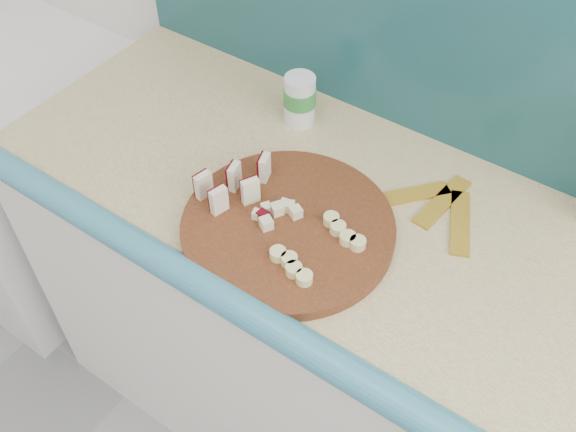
{
  "coord_description": "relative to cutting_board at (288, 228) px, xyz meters",
  "views": [
    {
      "loc": [
        0.12,
        0.75,
        1.81
      ],
      "look_at": [
        -0.32,
        1.38,
        0.95
      ],
      "focal_mm": 40.0,
      "sensor_mm": 36.0,
      "label": 1
    }
  ],
  "objects": [
    {
      "name": "apple_chunks",
      "position": [
        -0.02,
        0.01,
        0.02
      ],
      "size": [
        0.06,
        0.06,
        0.02
      ],
      "color": "beige",
      "rests_on": "cutting_board"
    },
    {
      "name": "cutting_board",
      "position": [
        0.0,
        0.0,
        0.0
      ],
      "size": [
        0.49,
        0.49,
        0.02
      ],
      "primitive_type": "cylinder",
      "rotation": [
        0.0,
        0.0,
        -0.29
      ],
      "color": "#421C0E",
      "rests_on": "kitchen_counter"
    },
    {
      "name": "banana_slices",
      "position": [
        0.08,
        -0.02,
        0.02
      ],
      "size": [
        0.13,
        0.16,
        0.02
      ],
      "color": "#E5D88B",
      "rests_on": "cutting_board"
    },
    {
      "name": "banana_peel",
      "position": [
        0.2,
        0.21,
        -0.01
      ],
      "size": [
        0.23,
        0.19,
        0.01
      ],
      "rotation": [
        0.0,
        0.0,
        -0.28
      ],
      "color": "#BC8C24",
      "rests_on": "kitchen_counter"
    },
    {
      "name": "canister",
      "position": [
        -0.16,
        0.28,
        0.05
      ],
      "size": [
        0.07,
        0.07,
        0.11
      ],
      "rotation": [
        0.0,
        0.0,
        -0.41
      ],
      "color": "silver",
      "rests_on": "kitchen_counter"
    },
    {
      "name": "kitchen_counter",
      "position": [
        0.42,
        0.12,
        -0.47
      ],
      "size": [
        2.2,
        0.63,
        0.91
      ],
      "color": "white",
      "rests_on": "ground"
    },
    {
      "name": "apple_wedges",
      "position": [
        -0.13,
        0.0,
        0.04
      ],
      "size": [
        0.11,
        0.16,
        0.05
      ],
      "color": "beige",
      "rests_on": "cutting_board"
    },
    {
      "name": "porcelain_fixture",
      "position": [
        -1.13,
        0.11,
        -0.52
      ],
      "size": [
        0.7,
        0.72,
        0.84
      ],
      "color": "white",
      "rests_on": "ground"
    }
  ]
}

